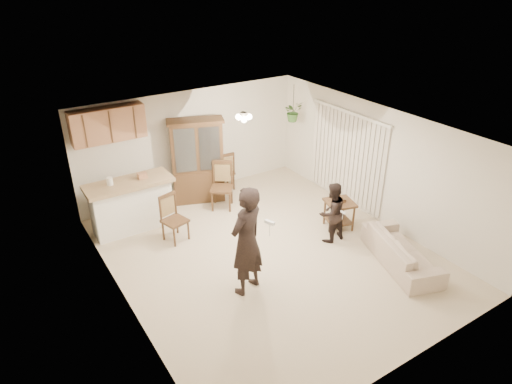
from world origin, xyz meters
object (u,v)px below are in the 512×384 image
side_table (339,214)px  chair_hutch_right (224,178)px  child (332,211)px  adult (247,245)px  sofa (402,247)px  china_hutch (197,162)px  chair_bar (176,228)px  chair_hutch_left (222,195)px

side_table → chair_hutch_right: 3.15m
chair_hutch_right → child: bearing=105.5°
adult → child: 2.28m
sofa → china_hutch: (-2.01, 4.34, 0.61)m
sofa → china_hutch: size_ratio=0.95×
china_hutch → chair_hutch_right: china_hutch is taller
chair_bar → adult: bearing=-94.7°
china_hutch → chair_hutch_right: 1.06m
chair_bar → chair_hutch_right: size_ratio=0.98×
china_hutch → side_table: china_hutch is taller
chair_hutch_left → chair_hutch_right: size_ratio=1.09×
side_table → chair_hutch_left: chair_hutch_left is taller
adult → child: (2.23, 0.42, -0.22)m
sofa → adult: size_ratio=1.04×
chair_hutch_left → chair_hutch_right: (0.51, 0.83, -0.03)m
child → china_hutch: (-1.43, 3.01, 0.30)m
china_hutch → side_table: bearing=-35.0°
side_table → chair_hutch_left: (-1.64, 2.11, -0.01)m
sofa → adult: 3.00m
sofa → chair_hutch_left: (-1.75, 3.71, -0.06)m
chair_bar → chair_hutch_left: (1.45, 0.69, 0.03)m
side_table → chair_bar: (-3.09, 1.42, -0.04)m
china_hutch → chair_hutch_left: china_hutch is taller
adult → chair_hutch_right: size_ratio=1.81×
child → chair_hutch_right: size_ratio=1.36×
china_hutch → side_table: size_ratio=2.87×
child → side_table: 0.65m
child → chair_hutch_right: bearing=-80.9°
child → chair_hutch_right: (-0.66, 3.21, -0.39)m
child → china_hutch: size_ratio=0.69×
adult → chair_bar: adult is taller
side_table → child: bearing=-149.8°
sofa → china_hutch: 4.82m
side_table → chair_hutch_left: 2.67m
chair_hutch_left → sofa: bearing=-28.7°
side_table → chair_bar: 3.40m
chair_bar → chair_hutch_left: 1.60m
sofa → chair_hutch_right: 4.71m
chair_hutch_right → adult: bearing=70.5°
adult → sofa: bearing=141.9°
adult → chair_bar: 2.23m
chair_hutch_right → side_table: bearing=114.9°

